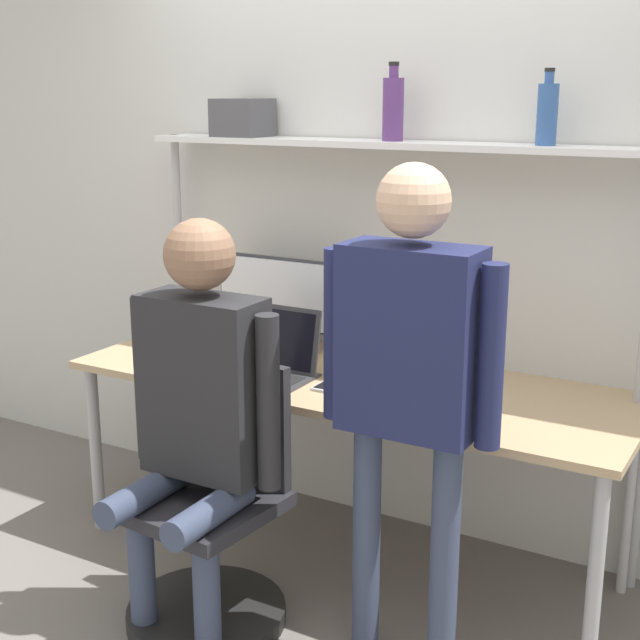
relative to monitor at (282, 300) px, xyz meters
The scene contains 13 objects.
ground_plane 1.21m from the monitor, 54.66° to the right, with size 12.00×12.00×0.00m, color slate.
wall_back 0.61m from the monitor, 27.40° to the left, with size 8.00×0.06×2.70m.
desk 0.54m from the monitor, 24.59° to the right, with size 2.19×0.77×0.75m.
shelf_unit 0.61m from the monitor, ahead, with size 2.08×0.22×1.63m.
monitor is the anchor object (origin of this frame).
laptop 0.37m from the monitor, 64.21° to the right, with size 0.35×0.26×0.26m.
cell_phone 0.57m from the monitor, 39.05° to the right, with size 0.07×0.15×0.01m.
office_chair 1.09m from the monitor, 75.22° to the right, with size 0.56×0.56×0.92m.
person_seated 0.90m from the monitor, 76.18° to the right, with size 0.59×0.48×1.43m.
person_standing 1.16m from the monitor, 38.68° to the right, with size 0.58×0.22×1.63m.
bottle_purple 0.92m from the monitor, ahead, with size 0.08×0.08×0.29m.
bottle_blue 1.31m from the monitor, ahead, with size 0.07×0.07×0.26m.
storage_box 0.78m from the monitor, 163.45° to the left, with size 0.21×0.20×0.16m.
Camera 1 is at (1.52, -2.48, 1.82)m, focal length 50.00 mm.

